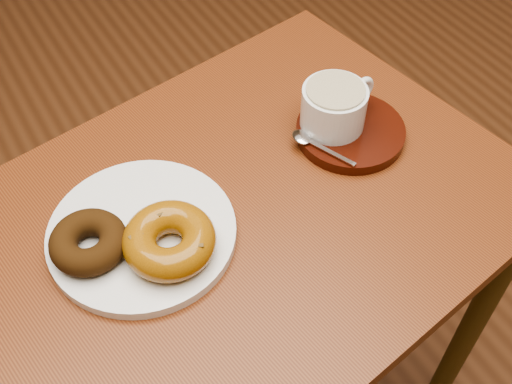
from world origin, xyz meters
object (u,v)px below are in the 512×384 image
donut_plate (142,233)px  saucer (350,132)px  cafe_table (244,254)px  coffee_cup (335,106)px

donut_plate → saucer: bearing=1.9°
cafe_table → coffee_cup: size_ratio=6.64×
cafe_table → coffee_cup: (0.19, 0.06, 0.16)m
saucer → coffee_cup: size_ratio=1.28×
saucer → coffee_cup: bearing=128.4°
donut_plate → saucer: size_ratio=1.52×
cafe_table → coffee_cup: bearing=8.4°
cafe_table → donut_plate: bearing=160.7°
cafe_table → coffee_cup: coffee_cup is taller
cafe_table → donut_plate: size_ratio=3.39×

